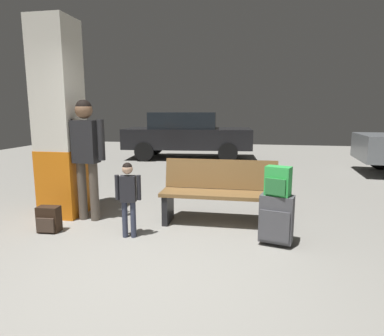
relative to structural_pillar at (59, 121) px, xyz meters
The scene contains 9 objects.
ground_plane 3.28m from the structural_pillar, 52.81° to the left, with size 18.00×18.00×0.10m, color gray.
structural_pillar is the anchor object (origin of this frame).
bench 2.55m from the structural_pillar, ahead, with size 1.61×0.55×0.89m.
suitcase 3.35m from the structural_pillar, 11.18° to the right, with size 0.42×0.30×0.60m.
backpack_bright 3.23m from the structural_pillar, 11.18° to the right, with size 0.32×0.27×0.34m.
child 1.70m from the structural_pillar, 28.16° to the right, with size 0.32×0.19×0.95m.
adult 0.62m from the structural_pillar, 18.45° to the right, with size 0.59×0.24×1.72m.
backpack_dark_floor 1.46m from the structural_pillar, 74.01° to the right, with size 0.29×0.21×0.34m.
parked_car_far 6.38m from the structural_pillar, 84.49° to the left, with size 4.25×2.10×1.51m.
Camera 1 is at (1.06, -2.81, 1.58)m, focal length 31.15 mm.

